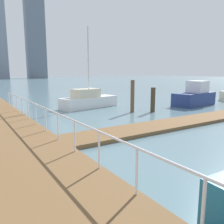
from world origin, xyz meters
The scene contains 8 objects.
ground_plane centered at (0.00, 20.00, 0.00)m, with size 300.00×300.00×0.00m, color slate.
floating_dock centered at (3.89, 10.87, 0.09)m, with size 14.78×2.00×0.18m, color brown.
boardwalk_railing centered at (-3.15, 8.74, 1.24)m, with size 0.06×26.19×1.08m.
dock_piling_0 centered at (6.03, 14.92, 0.94)m, with size 0.35×0.35×1.89m, color #473826.
dock_piling_1 centered at (4.60, 15.63, 1.23)m, with size 0.30×0.30×2.46m, color brown.
moored_boat_1 centered at (2.85, 19.58, 0.67)m, with size 5.41×2.64×6.80m.
moored_boat_2 centered at (11.80, 15.53, 0.82)m, with size 4.84×2.54×2.25m.
skyline_tower_4 centered at (26.84, 125.90, 36.65)m, with size 9.30×7.27×73.29m, color slate.
Camera 1 is at (-6.09, 1.88, 3.01)m, focal length 36.77 mm.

